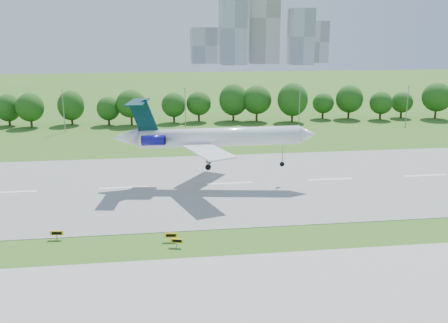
% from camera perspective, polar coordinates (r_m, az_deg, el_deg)
% --- Properties ---
extents(ground, '(600.00, 600.00, 0.00)m').
position_cam_1_polar(ground, '(71.53, -12.55, -9.00)').
color(ground, '#315D18').
rests_on(ground, ground).
extents(runway, '(400.00, 45.00, 0.08)m').
position_cam_1_polar(runway, '(94.91, -11.39, -2.96)').
color(runway, gray).
rests_on(runway, ground).
extents(taxiway, '(400.00, 23.00, 0.08)m').
position_cam_1_polar(taxiway, '(55.53, -14.04, -16.37)').
color(taxiway, '#ADADA8').
rests_on(taxiway, ground).
extents(tree_line, '(288.40, 8.40, 10.40)m').
position_cam_1_polar(tree_line, '(159.06, -10.11, 6.42)').
color(tree_line, '#382314').
rests_on(tree_line, ground).
extents(light_poles, '(175.90, 0.25, 12.19)m').
position_cam_1_polar(light_poles, '(149.29, -11.21, 5.90)').
color(light_poles, gray).
rests_on(light_poles, ground).
extents(skyline, '(127.00, 52.00, 80.00)m').
position_cam_1_polar(skyline, '(465.51, 3.99, 14.85)').
color(skyline, '#B2B2B7').
rests_on(skyline, ground).
extents(airliner, '(37.99, 27.46, 12.83)m').
position_cam_1_polar(airliner, '(93.09, -1.74, 2.86)').
color(airliner, white).
rests_on(airliner, ground).
extents(taxi_sign_left, '(1.84, 0.41, 1.29)m').
position_cam_1_polar(taxi_sign_left, '(74.17, -18.58, -7.77)').
color(taxi_sign_left, gray).
rests_on(taxi_sign_left, ground).
extents(taxi_sign_centre, '(1.72, 0.69, 1.22)m').
position_cam_1_polar(taxi_sign_centre, '(68.33, -5.44, -9.03)').
color(taxi_sign_centre, gray).
rests_on(taxi_sign_centre, ground).
extents(taxi_sign_right, '(1.80, 0.41, 1.25)m').
position_cam_1_polar(taxi_sign_right, '(70.10, -6.10, -8.39)').
color(taxi_sign_right, gray).
rests_on(taxi_sign_right, ground).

